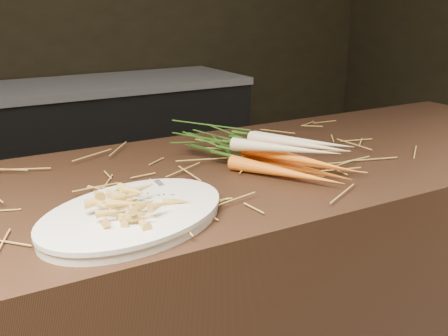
% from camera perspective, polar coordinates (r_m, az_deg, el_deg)
% --- Properties ---
extents(back_counter, '(1.82, 0.62, 0.84)m').
position_cam_1_polar(back_counter, '(3.20, -14.00, 0.96)').
color(back_counter, black).
rests_on(back_counter, ground).
extents(straw_bedding, '(1.40, 0.60, 0.02)m').
position_cam_1_polar(straw_bedding, '(1.27, -3.21, -0.35)').
color(straw_bedding, olive).
rests_on(straw_bedding, main_counter).
extents(root_veg_bunch, '(0.34, 0.52, 0.10)m').
position_cam_1_polar(root_veg_bunch, '(1.35, 1.74, 2.33)').
color(root_veg_bunch, '#EF5B0E').
rests_on(root_veg_bunch, main_counter).
extents(serving_platter, '(0.46, 0.39, 0.02)m').
position_cam_1_polar(serving_platter, '(1.02, -9.20, -4.93)').
color(serving_platter, white).
rests_on(serving_platter, main_counter).
extents(roasted_veg_heap, '(0.23, 0.20, 0.04)m').
position_cam_1_polar(roasted_veg_heap, '(1.01, -9.28, -3.28)').
color(roasted_veg_heap, '#AD7D37').
rests_on(roasted_veg_heap, serving_platter).
extents(serving_fork, '(0.02, 0.15, 0.00)m').
position_cam_1_polar(serving_fork, '(1.11, -3.74, -2.38)').
color(serving_fork, silver).
rests_on(serving_fork, serving_platter).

